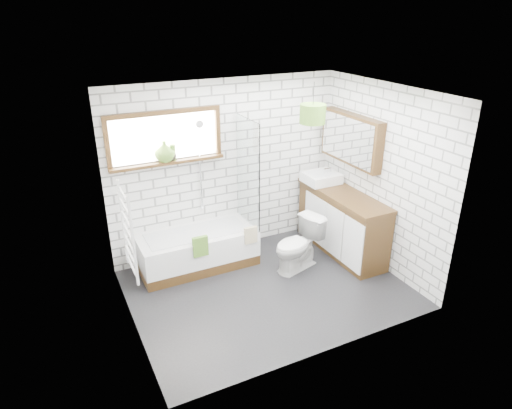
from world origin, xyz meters
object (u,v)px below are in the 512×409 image
pendant (313,114)px  toilet (298,245)px  vanity (342,222)px  basin (321,178)px  bathtub (197,249)px

pendant → toilet: bearing=-142.6°
pendant → vanity: bearing=-6.3°
basin → pendant: bearing=-138.7°
toilet → pendant: size_ratio=2.20×
vanity → basin: (-0.06, 0.50, 0.54)m
vanity → basin: basin is taller
vanity → toilet: size_ratio=2.22×
vanity → basin: size_ratio=3.27×
basin → bathtub: bearing=179.2°
bathtub → basin: 2.12m
vanity → toilet: (-0.83, -0.14, -0.10)m
bathtub → vanity: size_ratio=0.98×
basin → pendant: (-0.50, -0.44, 1.09)m
bathtub → toilet: toilet is taller
bathtub → basin: size_ratio=3.22×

